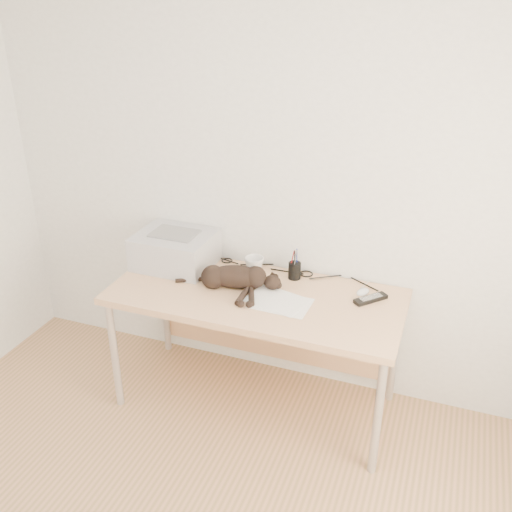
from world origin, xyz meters
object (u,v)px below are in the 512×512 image
at_px(printer, 176,249).
at_px(pen_cup, 295,270).
at_px(mug, 254,266).
at_px(cat, 233,278).
at_px(mouse, 363,290).
at_px(desk, 261,307).

distance_m(printer, pen_cup, 0.72).
relative_size(mug, pen_cup, 0.61).
relative_size(cat, mouse, 6.35).
bearing_deg(pen_cup, cat, -142.28).
bearing_deg(desk, pen_cup, 47.42).
relative_size(desk, mug, 14.38).
bearing_deg(mouse, pen_cup, -165.10).
height_order(printer, mug, printer).
distance_m(pen_cup, mouse, 0.40).
bearing_deg(printer, pen_cup, 6.15).
relative_size(pen_cup, mouse, 1.91).
height_order(cat, pen_cup, pen_cup).
bearing_deg(desk, mug, 124.11).
relative_size(desk, pen_cup, 8.74).
relative_size(printer, mug, 4.00).
bearing_deg(mug, mouse, -0.44).
height_order(printer, mouse, printer).
height_order(printer, cat, printer).
xyz_separation_m(cat, mug, (0.05, 0.20, -0.01)).
xyz_separation_m(mug, pen_cup, (0.24, 0.03, -0.00)).
distance_m(printer, mug, 0.49).
relative_size(mug, mouse, 1.16).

